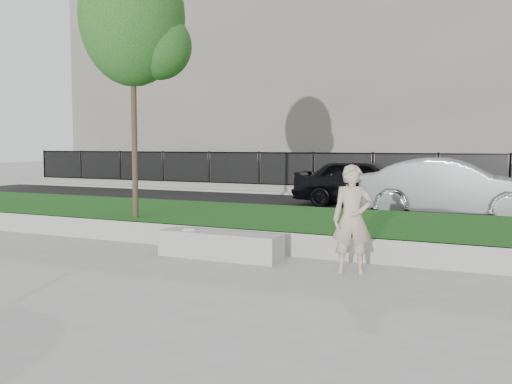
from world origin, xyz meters
The scene contains 13 objects.
ground centered at (0.00, 0.00, 0.00)m, with size 90.00×90.00×0.00m, color gray.
grass_bank centered at (0.00, 3.00, 0.20)m, with size 34.00×4.00×0.40m, color #0D330C.
grass_kerb centered at (0.00, 1.04, 0.20)m, with size 34.00×0.08×0.40m, color gray.
street centered at (0.00, 8.50, 0.02)m, with size 34.00×7.00×0.04m, color black.
far_pavement centered at (0.00, 13.00, 0.06)m, with size 34.00×3.00×0.12m, color gray.
iron_fence centered at (0.00, 12.00, 0.54)m, with size 32.00×0.30×1.50m.
building_facade centered at (0.00, 20.00, 5.00)m, with size 34.00×10.00×10.00m, color #656258.
stone_bench centered at (-0.35, 0.40, 0.22)m, with size 2.11×0.53×0.43m, color gray.
man centered at (1.93, 0.25, 0.79)m, with size 0.58×0.38×1.59m, color tan.
book centered at (-0.92, 0.35, 0.44)m, with size 0.20×0.15×0.02m, color beige.
young_tree centered at (-2.88, 1.63, 4.30)m, with size 2.19×2.09×5.36m.
car_dark centered at (-0.07, 8.84, 0.76)m, with size 1.70×4.22×1.44m, color black.
car_silver centered at (2.55, 7.15, 0.79)m, with size 1.58×4.54×1.49m, color gray.
Camera 1 is at (4.15, -7.81, 1.88)m, focal length 40.00 mm.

